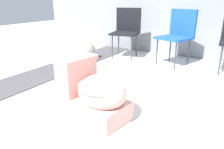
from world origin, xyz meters
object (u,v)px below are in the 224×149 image
object	(u,v)px
folding_chair_middle	(178,31)
boulder_near	(84,50)
folding_chair_left	(127,27)
toilet	(94,93)

from	to	relation	value
folding_chair_middle	boulder_near	bearing A→B (deg)	-48.50
folding_chair_left	folding_chair_middle	bearing A→B (deg)	77.34
folding_chair_middle	boulder_near	xyz separation A→B (m)	(-1.39, -0.59, -0.35)
toilet	folding_chair_left	world-z (taller)	folding_chair_left
folding_chair_middle	boulder_near	size ratio (longest dim) A/B	1.90
toilet	folding_chair_middle	distance (m)	2.05
toilet	folding_chair_middle	xyz separation A→B (m)	(0.12, 2.03, 0.29)
folding_chair_left	boulder_near	bearing A→B (deg)	-50.41
boulder_near	folding_chair_middle	bearing A→B (deg)	23.14
folding_chair_left	boulder_near	distance (m)	0.86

